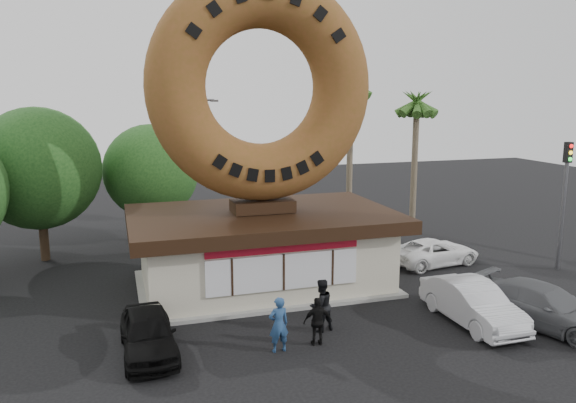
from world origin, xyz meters
The scene contains 16 objects.
ground centered at (0.00, 0.00, 0.00)m, with size 90.00×90.00×0.00m, color black.
donut_shop centered at (0.00, 5.98, 1.77)m, with size 11.20×7.20×3.80m.
giant_donut centered at (0.00, 6.00, 8.50)m, with size 9.41×9.41×2.40m, color brown.
tree_west centered at (-9.50, 13.00, 4.64)m, with size 6.00×6.00×7.65m.
tree_mid centered at (-4.00, 15.00, 4.02)m, with size 5.20×5.20×6.63m.
palm_near centered at (7.50, 14.00, 8.41)m, with size 2.60×2.60×9.75m.
palm_far centered at (11.00, 12.50, 7.48)m, with size 2.60×2.60×8.75m.
street_lamp centered at (-1.86, 16.00, 4.48)m, with size 2.11×0.20×8.00m.
traffic_signal centered at (14.00, 3.99, 3.87)m, with size 0.30×0.38×6.07m.
person_left centered at (-1.17, -0.37, 0.93)m, with size 0.67×0.44×1.85m, color navy.
person_center centered at (0.71, 0.74, 0.94)m, with size 0.92×0.71×1.89m, color black.
person_right centered at (0.20, -0.29, 0.82)m, with size 0.96×0.40×1.64m, color black.
car_black centered at (-5.21, 0.70, 0.71)m, with size 1.67×4.14×1.41m, color black.
car_silver centered at (6.19, -0.27, 0.77)m, with size 1.63×4.68×1.54m, color #B8B9BD.
car_grey centered at (8.48, -1.27, 0.75)m, with size 2.10×5.17×1.50m, color slate.
car_white centered at (8.82, 6.47, 0.63)m, with size 2.09×4.54×1.26m, color white.
Camera 1 is at (-5.96, -16.68, 8.21)m, focal length 35.00 mm.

